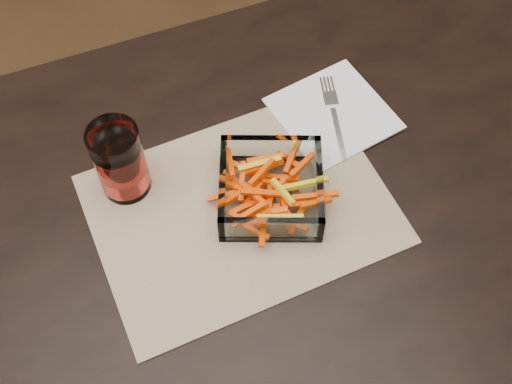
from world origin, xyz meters
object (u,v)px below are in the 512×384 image
at_px(dining_table, 215,267).
at_px(tumbler, 120,162).
at_px(fork, 334,113).
at_px(glass_bowl, 271,190).

height_order(dining_table, tumbler, tumbler).
height_order(tumbler, fork, tumbler).
xyz_separation_m(glass_bowl, tumbler, (-0.20, 0.11, 0.04)).
bearing_deg(dining_table, glass_bowl, 18.62).
relative_size(dining_table, glass_bowl, 7.92).
bearing_deg(fork, tumbler, -164.41).
xyz_separation_m(glass_bowl, fork, (0.16, 0.11, -0.02)).
height_order(glass_bowl, tumbler, tumbler).
bearing_deg(glass_bowl, dining_table, -161.38).
bearing_deg(fork, glass_bowl, -130.43).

